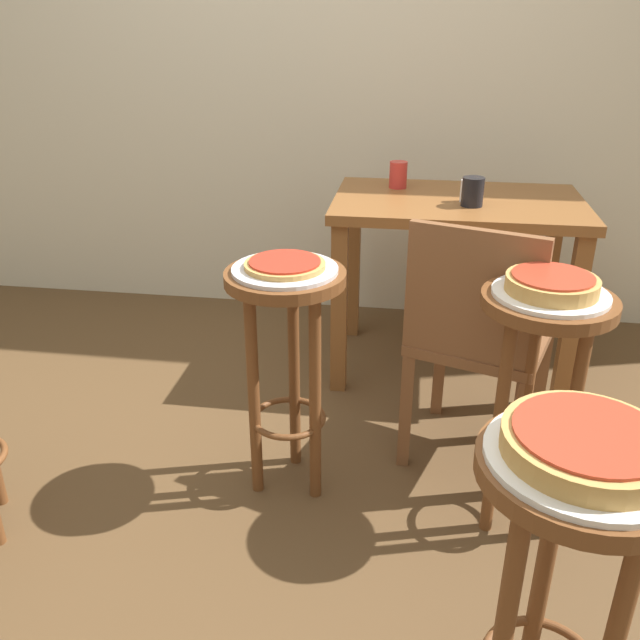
% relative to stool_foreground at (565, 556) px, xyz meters
% --- Properties ---
extents(ground_plane, '(6.00, 6.00, 0.00)m').
position_rel_stool_foreground_xyz_m(ground_plane, '(-0.77, 0.64, -0.53)').
color(ground_plane, brown).
extents(stool_foreground, '(0.35, 0.35, 0.73)m').
position_rel_stool_foreground_xyz_m(stool_foreground, '(0.00, 0.00, 0.00)').
color(stool_foreground, brown).
rests_on(stool_foreground, ground_plane).
extents(serving_plate_foreground, '(0.32, 0.32, 0.01)m').
position_rel_stool_foreground_xyz_m(serving_plate_foreground, '(0.00, 0.00, 0.21)').
color(serving_plate_foreground, white).
rests_on(serving_plate_foreground, stool_foreground).
extents(pizza_foreground, '(0.27, 0.27, 0.05)m').
position_rel_stool_foreground_xyz_m(pizza_foreground, '(0.00, 0.00, 0.24)').
color(pizza_foreground, tan).
rests_on(pizza_foreground, serving_plate_foreground).
extents(stool_leftside, '(0.35, 0.35, 0.73)m').
position_rel_stool_foreground_xyz_m(stool_leftside, '(0.06, 0.71, 0.00)').
color(stool_leftside, brown).
rests_on(stool_leftside, ground_plane).
extents(serving_plate_leftside, '(0.30, 0.30, 0.01)m').
position_rel_stool_foreground_xyz_m(serving_plate_leftside, '(0.06, 0.71, 0.21)').
color(serving_plate_leftside, white).
rests_on(serving_plate_leftside, stool_leftside).
extents(pizza_leftside, '(0.23, 0.23, 0.05)m').
position_rel_stool_foreground_xyz_m(pizza_leftside, '(0.06, 0.71, 0.24)').
color(pizza_leftside, tan).
rests_on(pizza_leftside, serving_plate_leftside).
extents(stool_rear, '(0.35, 0.35, 0.73)m').
position_rel_stool_foreground_xyz_m(stool_rear, '(-0.65, 0.79, 0.00)').
color(stool_rear, brown).
rests_on(stool_rear, ground_plane).
extents(serving_plate_rear, '(0.30, 0.30, 0.01)m').
position_rel_stool_foreground_xyz_m(serving_plate_rear, '(-0.65, 0.79, 0.21)').
color(serving_plate_rear, silver).
rests_on(serving_plate_rear, stool_rear).
extents(pizza_rear, '(0.23, 0.23, 0.02)m').
position_rel_stool_foreground_xyz_m(pizza_rear, '(-0.65, 0.79, 0.23)').
color(pizza_rear, tan).
rests_on(pizza_rear, serving_plate_rear).
extents(dining_table, '(0.96, 0.62, 0.74)m').
position_rel_stool_foreground_xyz_m(dining_table, '(-0.14, 1.66, 0.08)').
color(dining_table, brown).
rests_on(dining_table, ground_plane).
extents(cup_near_edge, '(0.08, 0.08, 0.11)m').
position_rel_stool_foreground_xyz_m(cup_near_edge, '(-0.09, 1.56, 0.26)').
color(cup_near_edge, black).
rests_on(cup_near_edge, dining_table).
extents(cup_far_edge, '(0.07, 0.07, 0.11)m').
position_rel_stool_foreground_xyz_m(cup_far_edge, '(-0.38, 1.81, 0.26)').
color(cup_far_edge, red).
rests_on(cup_far_edge, dining_table).
extents(condiment_shaker, '(0.04, 0.04, 0.08)m').
position_rel_stool_foreground_xyz_m(condiment_shaker, '(-0.12, 1.62, 0.25)').
color(condiment_shaker, white).
rests_on(condiment_shaker, dining_table).
extents(wooden_chair, '(0.51, 0.51, 0.85)m').
position_rel_stool_foreground_xyz_m(wooden_chair, '(-0.08, 0.99, -0.06)').
color(wooden_chair, brown).
rests_on(wooden_chair, ground_plane).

